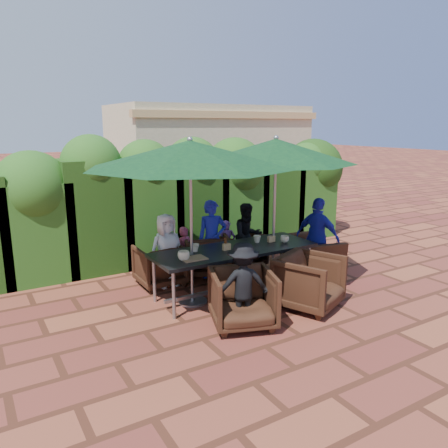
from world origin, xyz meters
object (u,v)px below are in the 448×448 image
umbrella_left (190,154)px  chair_near_left (243,296)px  chair_far_mid (206,253)px  umbrella_right (276,151)px  chair_far_right (242,250)px  chair_far_left (160,263)px  chair_near_right (309,279)px  chair_end_right (310,250)px  dining_table (235,253)px

umbrella_left → chair_near_left: size_ratio=3.58×
umbrella_left → chair_far_mid: (0.78, 1.00, -1.81)m
umbrella_right → chair_far_right: (0.02, 0.96, -1.85)m
umbrella_right → chair_near_left: 2.42m
chair_near_left → chair_far_right: bearing=76.8°
chair_far_left → chair_near_right: 2.49m
chair_end_right → chair_near_left: bearing=128.4°
umbrella_right → chair_near_left: bearing=-141.3°
chair_far_mid → chair_near_left: size_ratio=0.96×
chair_far_mid → chair_far_right: 0.73m
chair_far_right → chair_near_right: (-0.13, -1.98, 0.07)m
chair_far_left → chair_end_right: size_ratio=0.74×
chair_near_left → chair_end_right: size_ratio=0.82×
umbrella_right → chair_far_mid: 2.20m
umbrella_right → chair_far_left: umbrella_right is taller
chair_far_mid → umbrella_left: bearing=73.4°
chair_far_mid → chair_end_right: chair_end_right is taller
chair_far_mid → chair_far_right: bearing=-162.9°
chair_far_left → umbrella_left: bearing=97.6°
chair_far_left → chair_far_right: (1.63, -0.00, -0.01)m
umbrella_right → chair_near_left: umbrella_right is taller
dining_table → umbrella_right: umbrella_right is taller
umbrella_left → chair_far_right: bearing=31.9°
umbrella_left → chair_end_right: 2.98m
chair_far_left → chair_near_right: chair_near_right is taller
chair_far_right → chair_near_left: 2.36m
chair_far_right → chair_near_left: bearing=39.1°
umbrella_right → chair_far_left: (-1.62, 0.96, -1.84)m
chair_near_left → chair_end_right: 2.43m
dining_table → umbrella_left: (-0.73, 0.04, 1.54)m
chair_far_mid → chair_near_right: bearing=127.8°
chair_far_right → chair_near_left: size_ratio=0.88×
dining_table → chair_near_right: size_ratio=3.03×
chair_near_right → dining_table: bearing=99.3°
umbrella_right → chair_near_left: (-1.27, -1.02, -1.80)m
chair_far_left → chair_end_right: bearing=161.0°
dining_table → chair_near_right: (0.65, -1.00, -0.25)m
umbrella_left → chair_near_right: size_ratio=3.46×
dining_table → chair_end_right: size_ratio=2.59×
umbrella_left → chair_near_left: (0.22, -1.04, -1.80)m
chair_far_left → chair_far_mid: chair_far_mid is taller
umbrella_left → umbrella_right: same height
dining_table → chair_near_left: chair_near_left is taller
chair_far_left → chair_end_right: (2.51, -0.87, 0.07)m
chair_end_right → umbrella_left: bearing=103.0°
umbrella_right → umbrella_left: bearing=179.3°
umbrella_left → umbrella_right: bearing=-0.7°
chair_near_right → chair_end_right: size_ratio=0.85×
chair_end_right → dining_table: bearing=105.3°
umbrella_left → chair_near_left: bearing=-77.9°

